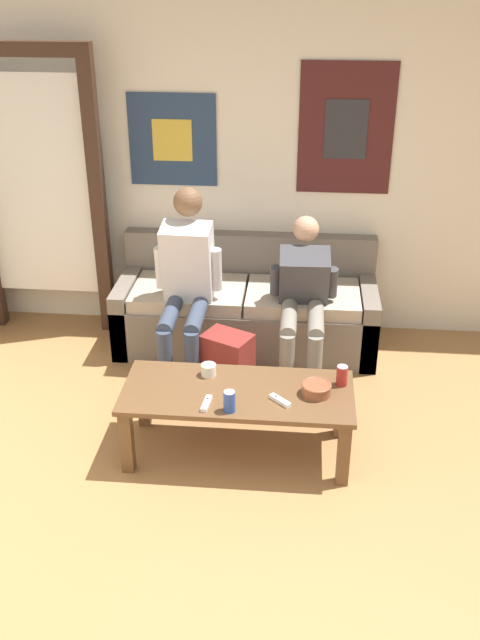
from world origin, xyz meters
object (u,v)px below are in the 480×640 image
(drink_can_red, at_px, (342,376))
(game_controller_near_left, at_px, (206,404))
(drink_can_blue, at_px, (229,401))
(game_controller_near_right, at_px, (280,401))
(coffee_table, at_px, (238,401))
(person_seated_adult, at_px, (186,280))
(couch, at_px, (247,310))
(person_seated_teen, at_px, (303,298))
(ceramic_bowl, at_px, (316,388))
(backpack, at_px, (227,367))
(pillar_candle, at_px, (209,370))

(drink_can_red, xyz_separation_m, game_controller_near_left, (-0.75, -0.28, -0.05))
(drink_can_blue, xyz_separation_m, game_controller_near_right, (0.27, 0.11, -0.05))
(coffee_table, bearing_deg, person_seated_adult, 114.91)
(game_controller_near_right, bearing_deg, drink_can_blue, -158.27)
(couch, bearing_deg, person_seated_teen, -43.69)
(coffee_table, distance_m, game_controller_near_right, 0.28)
(couch, height_order, ceramic_bowl, couch)
(ceramic_bowl, distance_m, drink_can_blue, 0.52)
(coffee_table, distance_m, person_seated_teen, 1.04)
(coffee_table, relative_size, backpack, 2.95)
(drink_can_blue, xyz_separation_m, game_controller_near_left, (-0.13, 0.04, -0.05))
(drink_can_blue, bearing_deg, person_seated_teen, 71.84)
(couch, height_order, person_seated_teen, person_seated_teen)
(person_seated_adult, relative_size, person_seated_teen, 1.18)
(person_seated_teen, height_order, drink_can_red, person_seated_teen)
(couch, height_order, drink_can_blue, couch)
(game_controller_near_right, bearing_deg, game_controller_near_left, -170.48)
(person_seated_adult, height_order, backpack, person_seated_adult)
(pillar_candle, xyz_separation_m, drink_can_red, (0.78, -0.04, 0.03))
(drink_can_red, height_order, game_controller_near_left, drink_can_red)
(ceramic_bowl, height_order, drink_can_blue, drink_can_blue)
(couch, bearing_deg, drink_can_red, -62.02)
(drink_can_red, relative_size, game_controller_near_left, 0.84)
(person_seated_adult, distance_m, game_controller_near_left, 1.19)
(couch, height_order, person_seated_adult, person_seated_adult)
(game_controller_near_right, bearing_deg, couch, 102.01)
(coffee_table, height_order, pillar_candle, pillar_candle)
(drink_can_blue, relative_size, game_controller_near_left, 0.84)
(person_seated_teen, distance_m, ceramic_bowl, 0.96)
(couch, bearing_deg, backpack, -95.44)
(coffee_table, distance_m, pillar_candle, 0.26)
(person_seated_adult, bearing_deg, pillar_candle, -72.32)
(ceramic_bowl, xyz_separation_m, game_controller_near_left, (-0.61, -0.17, -0.03))
(coffee_table, bearing_deg, drink_can_blue, -96.88)
(backpack, distance_m, pillar_candle, 0.53)
(ceramic_bowl, bearing_deg, pillar_candle, 166.68)
(pillar_candle, height_order, drink_can_red, drink_can_red)
(game_controller_near_left, bearing_deg, couch, 86.39)
(coffee_table, distance_m, drink_can_red, 0.62)
(drink_can_blue, bearing_deg, couch, 91.33)
(couch, xyz_separation_m, pillar_candle, (-0.13, -1.20, 0.19))
(game_controller_near_right, bearing_deg, backpack, 118.02)
(person_seated_adult, distance_m, person_seated_teen, 0.81)
(pillar_candle, height_order, game_controller_near_left, pillar_candle)
(pillar_candle, xyz_separation_m, game_controller_near_left, (0.03, -0.32, -0.02))
(couch, xyz_separation_m, coffee_table, (0.06, -1.35, 0.09))
(couch, distance_m, pillar_candle, 1.22)
(coffee_table, height_order, ceramic_bowl, ceramic_bowl)
(ceramic_bowl, bearing_deg, backpack, 133.49)
(couch, relative_size, game_controller_near_right, 14.97)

